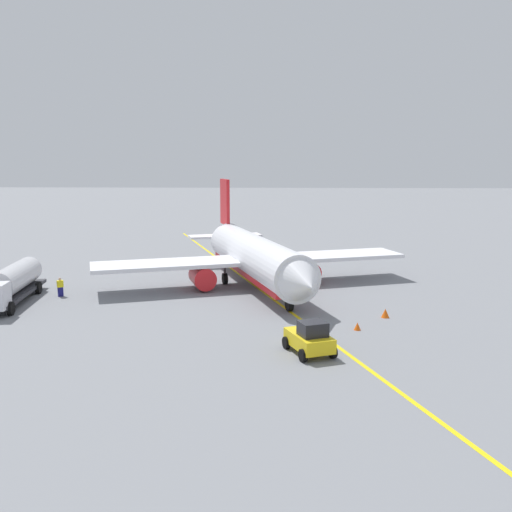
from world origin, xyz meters
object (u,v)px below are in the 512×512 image
Objects in this scene: airplane at (255,258)px; pushback_tug at (310,338)px; fuel_tanker at (11,283)px; safety_cone_nose at (357,326)px; refueling_worker at (60,287)px; safety_cone_wingtip at (385,313)px.

airplane reaches higher than pushback_tug.
airplane is 21.81m from fuel_tanker.
airplane is at bearing -151.04° from safety_cone_nose.
refueling_worker is (5.06, -17.21, -1.95)m from airplane.
airplane is 2.64× the size of fuel_tanker.
pushback_tug is (12.18, 24.72, -0.73)m from fuel_tanker.
pushback_tug is at bearing 12.22° from airplane.
fuel_tanker is (7.44, -20.47, -1.03)m from airplane.
refueling_worker is at bearing 126.03° from fuel_tanker.
safety_cone_wingtip reaches higher than safety_cone_nose.
fuel_tanker is 6.77× the size of refueling_worker.
pushback_tug is at bearing 55.85° from refueling_worker.
airplane is 43.50× the size of safety_cone_wingtip.
fuel_tanker is 31.28m from safety_cone_wingtip.
fuel_tanker reaches higher than safety_cone_nose.
airplane is at bearing 109.96° from fuel_tanker.
safety_cone_nose is (14.38, 7.96, -2.49)m from airplane.
safety_cone_wingtip is at bearing 83.48° from fuel_tanker.
safety_cone_nose is at bearing 28.96° from airplane.
pushback_tug reaches higher than safety_cone_nose.
safety_cone_nose is (-5.24, 3.71, -0.73)m from pushback_tug.
airplane is at bearing 106.39° from refueling_worker.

